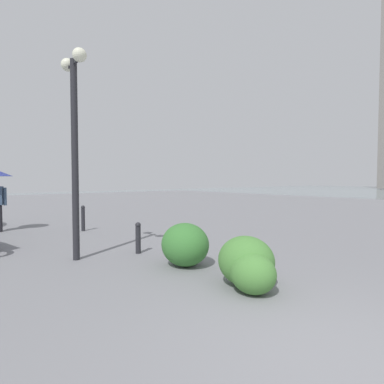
% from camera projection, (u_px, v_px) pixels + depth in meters
% --- Properties ---
extents(lamppost, '(0.98, 0.28, 4.32)m').
position_uv_depth(lamppost, '(74.00, 125.00, 6.45)').
color(lamppost, '#232328').
rests_on(lamppost, ground).
extents(bollard_near, '(0.13, 0.13, 0.72)m').
position_uv_depth(bollard_near, '(138.00, 237.00, 7.12)').
color(bollard_near, '#232328').
rests_on(bollard_near, ground).
extents(bollard_mid, '(0.13, 0.13, 0.85)m').
position_uv_depth(bollard_mid, '(83.00, 218.00, 10.20)').
color(bollard_mid, '#232328').
rests_on(bollard_mid, ground).
extents(shrub_low, '(1.00, 0.90, 0.85)m').
position_uv_depth(shrub_low, '(185.00, 245.00, 6.08)').
color(shrub_low, '#387533').
rests_on(shrub_low, ground).
extents(shrub_round, '(0.94, 0.85, 0.80)m').
position_uv_depth(shrub_round, '(246.00, 261.00, 4.96)').
color(shrub_round, '#477F38').
rests_on(shrub_round, ground).
extents(shrub_wide, '(0.71, 0.64, 0.61)m').
position_uv_depth(shrub_wide, '(253.00, 274.00, 4.61)').
color(shrub_wide, '#477F38').
rests_on(shrub_wide, ground).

